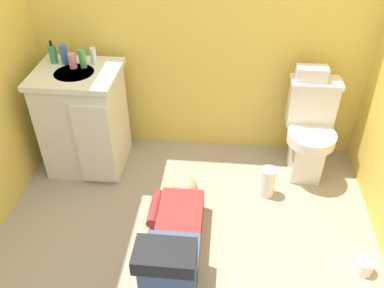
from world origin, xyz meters
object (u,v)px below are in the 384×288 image
object	(u,v)px
paper_towel_roll	(267,182)
bottle_clear	(94,56)
tissue_box	(312,73)
bottle_pink	(72,61)
faucet	(80,56)
soap_dispenser	(53,54)
person_plumber	(175,238)
bottle_green	(83,58)
bottle_blue	(64,54)
toilet	(309,131)
vanity_cabinet	(84,119)
toilet_paper_roll	(364,266)

from	to	relation	value
paper_towel_roll	bottle_clear	bearing A→B (deg)	164.17
tissue_box	bottle_pink	distance (m)	1.69
faucet	soap_dispenser	xyz separation A→B (m)	(-0.19, -0.02, 0.02)
person_plumber	bottle_green	xyz separation A→B (m)	(-0.76, 0.94, 0.71)
bottle_blue	bottle_pink	bearing A→B (deg)	-36.46
bottle_green	bottle_clear	distance (m)	0.08
toilet	soap_dispenser	bearing A→B (deg)	178.62
vanity_cabinet	bottle_green	world-z (taller)	bottle_green
faucet	bottle_green	distance (m)	0.09
bottle_green	paper_towel_roll	size ratio (longest dim) A/B	0.56
faucet	tissue_box	world-z (taller)	faucet
bottle_pink	person_plumber	bearing A→B (deg)	-48.07
soap_dispenser	faucet	bearing A→B (deg)	6.01
vanity_cabinet	person_plumber	distance (m)	1.20
bottle_blue	paper_towel_roll	size ratio (longest dim) A/B	0.61
bottle_pink	toilet	bearing A→B (deg)	0.73
tissue_box	paper_towel_roll	bearing A→B (deg)	-121.88
tissue_box	faucet	bearing A→B (deg)	-179.14
bottle_green	toilet_paper_roll	bearing A→B (deg)	-26.19
tissue_box	bottle_pink	xyz separation A→B (m)	(-1.68, -0.11, 0.07)
person_plumber	bottle_green	distance (m)	1.40
toilet	toilet_paper_roll	world-z (taller)	toilet
bottle_clear	paper_towel_roll	world-z (taller)	bottle_clear
soap_dispenser	bottle_clear	bearing A→B (deg)	0.50
faucet	tissue_box	bearing A→B (deg)	0.86
faucet	tissue_box	xyz separation A→B (m)	(1.66, 0.02, -0.07)
vanity_cabinet	faucet	bearing A→B (deg)	91.31
person_plumber	bottle_clear	world-z (taller)	bottle_clear
toilet	bottle_clear	distance (m)	1.68
soap_dispenser	bottle_blue	xyz separation A→B (m)	(0.09, -0.01, 0.00)
toilet	bottle_blue	world-z (taller)	bottle_blue
tissue_box	bottle_clear	distance (m)	1.55
bottle_blue	bottle_clear	distance (m)	0.21
vanity_cabinet	tissue_box	bearing A→B (deg)	5.90
person_plumber	toilet_paper_roll	size ratio (longest dim) A/B	9.68
bottle_pink	toilet_paper_roll	size ratio (longest dim) A/B	0.98
faucet	soap_dispenser	distance (m)	0.19
faucet	bottle_pink	bearing A→B (deg)	-106.36
vanity_cabinet	bottle_clear	bearing A→B (deg)	51.19
paper_towel_roll	toilet_paper_roll	distance (m)	0.84
vanity_cabinet	bottle_clear	xyz separation A→B (m)	(0.10, 0.13, 0.46)
vanity_cabinet	person_plumber	bearing A→B (deg)	-47.22
toilet	person_plumber	distance (m)	1.32
faucet	toilet_paper_roll	bearing A→B (deg)	-27.35
paper_towel_roll	toilet_paper_roll	xyz separation A→B (m)	(0.55, -0.63, -0.07)
toilet	bottle_green	bearing A→B (deg)	-179.79
vanity_cabinet	paper_towel_roll	world-z (taller)	vanity_cabinet
soap_dispenser	bottle_green	world-z (taller)	soap_dispenser
toilet	person_plumber	bearing A→B (deg)	-133.60
soap_dispenser	bottle_green	xyz separation A→B (m)	(0.23, -0.05, -0.00)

